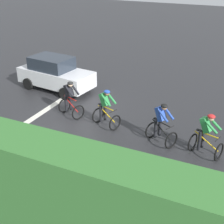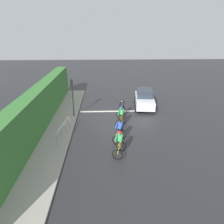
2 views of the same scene
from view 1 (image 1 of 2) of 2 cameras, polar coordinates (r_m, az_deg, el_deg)
The scene contains 10 objects.
ground_plane at distance 14.42m, azimuth -7.72°, elevation -1.17°, with size 80.00×80.00×0.00m, color #28282B.
sidewalk_kerb at distance 10.00m, azimuth -13.66°, elevation -15.18°, with size 2.80×21.31×0.12m, color #9E998E.
stone_wall_low at distance 9.34m, azimuth -17.34°, elevation -16.99°, with size 0.44×21.31×0.67m, color tan.
road_marking_stop_line at distance 15.19m, azimuth -12.35°, elevation -0.08°, with size 7.00×0.30×0.01m, color silver.
cyclist_lead at distance 11.86m, azimuth 16.37°, elevation -4.05°, with size 0.96×1.23×1.66m.
cyclist_second at distance 12.28m, azimuth 8.72°, elevation -2.14°, with size 1.08×1.27×1.66m.
cyclist_mid at distance 13.35m, azimuth -1.15°, elevation 0.57°, with size 1.00×1.24×1.66m.
cyclist_fourth at distance 14.36m, azimuth -7.46°, elevation 2.25°, with size 1.03×1.25×1.66m.
car_white at distance 17.51m, azimuth -10.09°, elevation 6.74°, with size 2.24×4.27×1.76m.
pedestrian_railing_kerbside at distance 9.41m, azimuth -3.01°, elevation -11.77°, with size 0.40×2.87×1.03m.
Camera 1 is at (10.69, 7.16, 6.52)m, focal length 51.44 mm.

